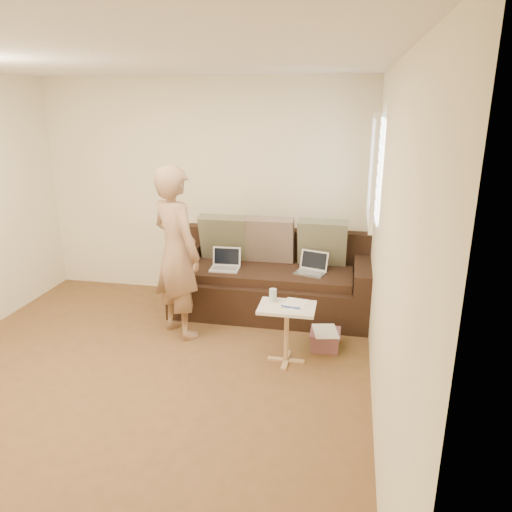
# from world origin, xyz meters

# --- Properties ---
(floor) EXTENTS (4.50, 4.50, 0.00)m
(floor) POSITION_xyz_m (0.00, 0.00, 0.00)
(floor) COLOR brown
(floor) RESTS_ON ground
(ceiling) EXTENTS (4.50, 4.50, 0.00)m
(ceiling) POSITION_xyz_m (0.00, 0.00, 2.60)
(ceiling) COLOR white
(ceiling) RESTS_ON wall_back
(wall_back) EXTENTS (4.00, 0.00, 4.00)m
(wall_back) POSITION_xyz_m (0.00, 2.25, 1.30)
(wall_back) COLOR beige
(wall_back) RESTS_ON ground
(wall_right) EXTENTS (0.00, 4.50, 4.50)m
(wall_right) POSITION_xyz_m (2.00, 0.00, 1.30)
(wall_right) COLOR beige
(wall_right) RESTS_ON ground
(window_blinds) EXTENTS (0.12, 0.88, 1.08)m
(window_blinds) POSITION_xyz_m (1.95, 1.50, 1.70)
(window_blinds) COLOR white
(window_blinds) RESTS_ON wall_right
(sofa) EXTENTS (2.20, 0.95, 0.85)m
(sofa) POSITION_xyz_m (0.90, 1.77, 0.42)
(sofa) COLOR black
(sofa) RESTS_ON ground
(pillow_left) EXTENTS (0.55, 0.29, 0.57)m
(pillow_left) POSITION_xyz_m (0.30, 1.98, 0.79)
(pillow_left) COLOR #65684C
(pillow_left) RESTS_ON sofa
(pillow_mid) EXTENTS (0.55, 0.27, 0.57)m
(pillow_mid) POSITION_xyz_m (0.85, 1.98, 0.79)
(pillow_mid) COLOR #755C53
(pillow_mid) RESTS_ON sofa
(pillow_right) EXTENTS (0.55, 0.28, 0.57)m
(pillow_right) POSITION_xyz_m (1.45, 2.00, 0.79)
(pillow_right) COLOR #65684C
(pillow_right) RESTS_ON sofa
(laptop_silver) EXTENTS (0.37, 0.31, 0.21)m
(laptop_silver) POSITION_xyz_m (1.35, 1.68, 0.52)
(laptop_silver) COLOR #B7BABC
(laptop_silver) RESTS_ON sofa
(laptop_white) EXTENTS (0.33, 0.25, 0.23)m
(laptop_white) POSITION_xyz_m (0.40, 1.63, 0.52)
(laptop_white) COLOR white
(laptop_white) RESTS_ON sofa
(person) EXTENTS (0.77, 0.73, 1.76)m
(person) POSITION_xyz_m (0.06, 1.05, 0.88)
(person) COLOR #906B4E
(person) RESTS_ON ground
(side_table) EXTENTS (0.51, 0.36, 0.56)m
(side_table) POSITION_xyz_m (1.23, 0.67, 0.28)
(side_table) COLOR silver
(side_table) RESTS_ON ground
(drinking_glass) EXTENTS (0.07, 0.07, 0.12)m
(drinking_glass) POSITION_xyz_m (1.08, 0.76, 0.62)
(drinking_glass) COLOR silver
(drinking_glass) RESTS_ON side_table
(scissors) EXTENTS (0.18, 0.11, 0.02)m
(scissors) POSITION_xyz_m (1.27, 0.63, 0.57)
(scissors) COLOR silver
(scissors) RESTS_ON side_table
(paper_on_table) EXTENTS (0.25, 0.33, 0.00)m
(paper_on_table) POSITION_xyz_m (1.29, 0.71, 0.56)
(paper_on_table) COLOR white
(paper_on_table) RESTS_ON side_table
(striped_box) EXTENTS (0.29, 0.29, 0.18)m
(striped_box) POSITION_xyz_m (1.57, 1.00, 0.09)
(striped_box) COLOR #D6204B
(striped_box) RESTS_ON ground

